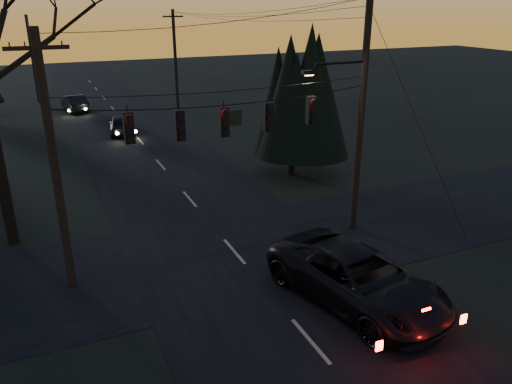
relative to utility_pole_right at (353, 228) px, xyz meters
name	(u,v)px	position (x,y,z in m)	size (l,w,h in m)	color
main_road	(169,175)	(-5.50, 10.00, 0.01)	(8.00, 120.00, 0.02)	black
cross_road	(234,251)	(-5.50, 0.00, 0.01)	(60.00, 7.00, 0.02)	black
utility_pole_right	(353,228)	(0.00, 0.00, 0.00)	(5.00, 0.30, 10.00)	black
utility_pole_left	(73,285)	(-11.50, 0.00, 0.00)	(1.80, 0.30, 8.50)	black
utility_pole_far_r	(178,108)	(0.00, 28.00, 0.00)	(1.80, 0.30, 8.50)	black
utility_pole_far_l	(40,103)	(-11.50, 36.00, 0.00)	(0.30, 0.30, 8.00)	black
span_signal_assembly	(226,120)	(-5.74, 0.00, 5.26)	(11.50, 0.44, 1.57)	black
evergreen_right	(293,90)	(0.89, 7.43, 4.74)	(3.93, 3.93, 8.29)	black
suv_near	(357,278)	(-3.15, -4.81, 0.88)	(2.93, 6.35, 1.77)	black
sedan_oncoming_a	(121,124)	(-6.30, 20.62, 0.71)	(1.69, 4.19, 1.43)	black
sedan_oncoming_b	(75,103)	(-8.70, 30.26, 0.72)	(1.53, 4.40, 1.45)	black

